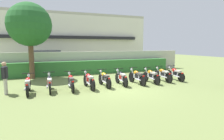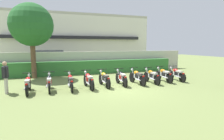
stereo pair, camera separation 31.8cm
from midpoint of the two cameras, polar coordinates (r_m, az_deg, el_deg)
ground at (r=9.95m, az=3.22°, el=-6.01°), size 60.00×60.00×0.00m
building at (r=25.86m, az=-11.59°, el=9.30°), size 19.34×6.50×6.30m
compound_wall at (r=16.04m, az=-6.10°, el=2.49°), size 18.37×0.30×1.83m
hedge_row at (r=15.40m, az=-5.46°, el=0.92°), size 14.70×0.70×1.09m
parked_car at (r=19.10m, az=-18.28°, el=3.05°), size 4.60×2.28×1.89m
tree_near_inspector at (r=14.19m, az=-23.21°, el=12.72°), size 2.98×2.98×5.27m
motorcycle_in_row_0 at (r=9.92m, az=-23.86°, el=-4.07°), size 0.60×1.90×0.96m
motorcycle_in_row_1 at (r=9.98m, az=-18.11°, el=-3.71°), size 0.60×1.86×0.96m
motorcycle_in_row_2 at (r=9.94m, az=-11.91°, el=-3.53°), size 0.60×1.91×0.96m
motorcycle_in_row_3 at (r=10.11m, az=-6.43°, el=-3.17°), size 0.60×1.92×0.98m
motorcycle_in_row_4 at (r=10.48m, az=-1.54°, el=-2.77°), size 0.60×1.87×0.97m
motorcycle_in_row_5 at (r=10.85m, az=3.73°, el=-2.41°), size 0.60×1.84×0.97m
motorcycle_in_row_6 at (r=11.25m, az=8.67°, el=-2.11°), size 0.60×1.93×0.97m
motorcycle_in_row_7 at (r=11.67m, az=12.99°, el=-1.88°), size 0.60×1.88×0.97m
motorcycle_in_row_8 at (r=12.39m, az=16.54°, el=-1.43°), size 0.60×1.87×0.98m
motorcycle_in_row_9 at (r=13.00m, az=20.13°, el=-1.21°), size 0.60×1.83×0.96m
inspector_person at (r=10.22m, az=-29.51°, el=-1.34°), size 0.22×0.65×1.58m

